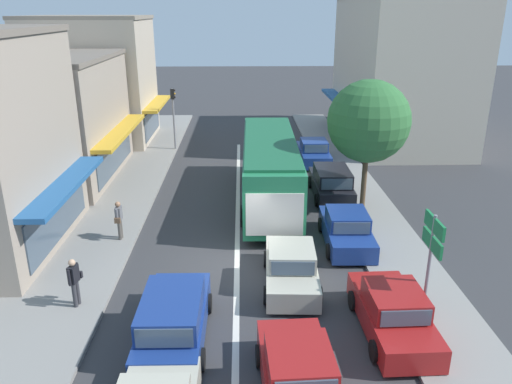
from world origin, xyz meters
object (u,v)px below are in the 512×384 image
Objects in this scene: directional_road_sign at (432,244)px; parked_sedan_kerb_second at (346,230)px; pedestrian_browsing_midblock at (119,218)px; sedan_queue_far_back at (291,267)px; pedestrian_with_handbag_near at (74,279)px; city_bus at (270,166)px; parked_sedan_kerb_rear at (314,152)px; street_tree_right at (369,122)px; wagon_queue_gap_filler at (174,319)px; parked_wagon_kerb_third at (331,183)px; traffic_light_downstreet at (173,109)px; sedan_adjacent_lane_trail at (299,377)px; parked_sedan_kerb_front at (393,313)px.

parked_sedan_kerb_second is at bearing 102.70° from directional_road_sign.
directional_road_sign is 2.21× the size of pedestrian_browsing_midblock.
sedan_queue_far_back is 7.11m from pedestrian_with_handbag_near.
city_bus is 6.69× the size of pedestrian_with_handbag_near.
parked_sedan_kerb_rear is 0.67× the size of street_tree_right.
parked_sedan_kerb_rear is (6.46, 17.74, -0.08)m from wagon_queue_gap_filler.
parked_wagon_kerb_third is 1.08× the size of traffic_light_downstreet.
pedestrian_with_handbag_near reaches higher than sedan_adjacent_lane_trail.
parked_sedan_kerb_front is 11.43m from pedestrian_browsing_midblock.
sedan_queue_far_back is 18.92m from traffic_light_downstreet.
parked_sedan_kerb_second is 11.59m from parked_sedan_kerb_rear.
parked_sedan_kerb_second is at bearing -91.27° from parked_sedan_kerb_rear.
parked_sedan_kerb_front is 5.94m from parked_sedan_kerb_second.
sedan_queue_far_back is 2.62× the size of pedestrian_browsing_midblock.
pedestrian_browsing_midblock reaches higher than sedan_adjacent_lane_trail.
city_bus reaches higher than pedestrian_browsing_midblock.
wagon_queue_gap_filler is 8.74m from parked_sedan_kerb_second.
parked_wagon_kerb_third is at bearing 10.15° from city_bus.
pedestrian_with_handbag_near is (-0.80, -19.06, -1.79)m from traffic_light_downstreet.
pedestrian_browsing_midblock reaches higher than wagon_queue_gap_filler.
traffic_light_downstreet reaches higher than parked_wagon_kerb_third.
traffic_light_downstreet is at bearing 161.04° from parked_sedan_kerb_rear.
city_bus is 2.60× the size of parked_sedan_kerb_rear.
city_bus reaches higher than parked_sedan_kerb_second.
parked_sedan_kerb_front is 9.84m from pedestrian_with_handbag_near.
street_tree_right is (0.14, 8.69, 1.71)m from directional_road_sign.
parked_wagon_kerb_third is 2.77× the size of pedestrian_browsing_midblock.
pedestrian_with_handbag_near is (-9.84, -9.87, 0.32)m from parked_wagon_kerb_third.
parked_sedan_kerb_rear is 9.74m from traffic_light_downstreet.
traffic_light_downstreet reaches higher than pedestrian_browsing_midblock.
street_tree_right reaches higher than parked_sedan_kerb_rear.
pedestrian_with_handbag_near is (-9.71, 1.54, 0.40)m from parked_sedan_kerb_front.
parked_wagon_kerb_third is 10.78m from pedestrian_browsing_midblock.
sedan_queue_far_back is 4.95m from directional_road_sign.
street_tree_right is 13.68m from pedestrian_with_handbag_near.
pedestrian_browsing_midblock is at bearing -166.02° from street_tree_right.
sedan_queue_far_back is 1.01× the size of parked_sedan_kerb_front.
pedestrian_browsing_midblock is (-9.50, -11.07, 0.40)m from parked_sedan_kerb_rear.
street_tree_right is at bearing -82.38° from parked_sedan_kerb_rear.
sedan_adjacent_lane_trail is 2.62× the size of pedestrian_with_handbag_near.
pedestrian_browsing_midblock is at bearing 151.76° from sedan_queue_far_back.
pedestrian_with_handbag_near is 4.91m from pedestrian_browsing_midblock.
city_bus is at bearing 111.45° from directional_road_sign.
parked_sedan_kerb_rear is at bearing 64.97° from city_bus.
parked_wagon_kerb_third is at bearing 86.70° from parked_sedan_kerb_second.
traffic_light_downstreet is 19.16m from pedestrian_with_handbag_near.
sedan_queue_far_back is 0.95× the size of wagon_queue_gap_filler.
parked_wagon_kerb_third is 4.47m from street_tree_right.
street_tree_right is at bearing 89.10° from directional_road_sign.
parked_sedan_kerb_second is 17.21m from traffic_light_downstreet.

